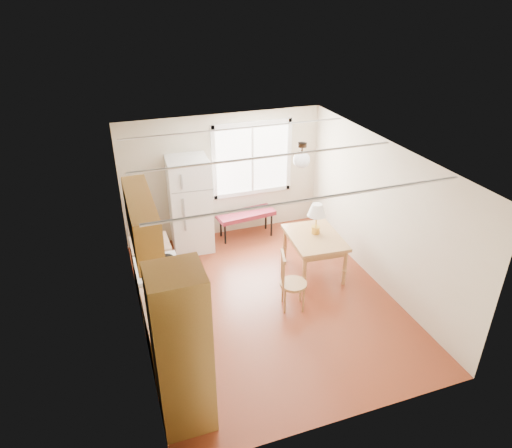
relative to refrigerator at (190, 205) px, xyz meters
name	(u,v)px	position (x,y,z in m)	size (l,w,h in m)	color
room_shell	(268,234)	(0.77, -2.12, 0.33)	(4.60, 5.60, 2.62)	#5D2213
kitchen_run	(164,303)	(-0.94, -2.75, -0.08)	(0.65, 3.40, 2.20)	brown
window_unit	(252,159)	(1.37, 0.35, 0.63)	(1.64, 0.05, 1.51)	white
pendant_light	(302,159)	(1.47, -1.72, 1.32)	(0.26, 0.26, 0.40)	black
refrigerator	(190,205)	(0.00, 0.00, 0.00)	(0.80, 0.81, 1.83)	white
bench	(246,215)	(1.13, 0.05, -0.44)	(1.22, 0.57, 0.54)	maroon
dining_table	(314,241)	(1.86, -1.59, -0.29)	(0.96, 1.23, 0.73)	olive
chair	(288,278)	(1.02, -2.40, -0.36)	(0.46, 0.46, 0.98)	olive
table_lamp	(317,212)	(1.92, -1.49, 0.22)	(0.33, 0.33, 0.56)	gold
coffee_maker	(169,313)	(-0.95, -3.26, 0.13)	(0.22, 0.28, 0.40)	black
kettle	(156,289)	(-1.02, -2.64, 0.08)	(0.13, 0.13, 0.25)	#B8140D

